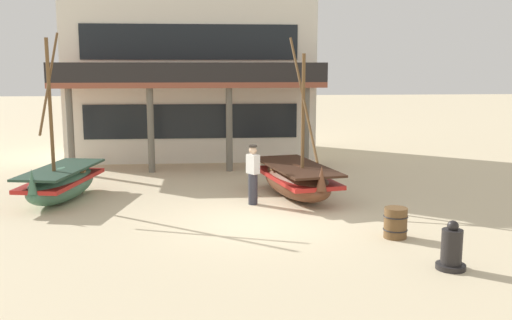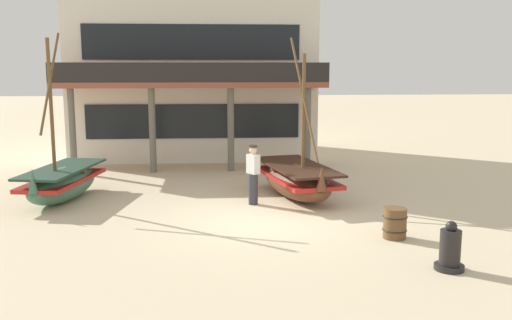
{
  "view_description": "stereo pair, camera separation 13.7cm",
  "coord_description": "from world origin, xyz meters",
  "views": [
    {
      "loc": [
        -1.25,
        -13.72,
        3.88
      ],
      "look_at": [
        0.0,
        1.0,
        1.4
      ],
      "focal_mm": 39.87,
      "sensor_mm": 36.0,
      "label": 1
    },
    {
      "loc": [
        -1.11,
        -13.74,
        3.88
      ],
      "look_at": [
        0.0,
        1.0,
        1.4
      ],
      "focal_mm": 39.87,
      "sensor_mm": 36.0,
      "label": 2
    }
  ],
  "objects": [
    {
      "name": "fishing_boat_centre_large",
      "position": [
        1.33,
        2.58,
        0.54
      ],
      "size": [
        2.27,
        4.07,
        4.68
      ],
      "color": "brown",
      "rests_on": "ground"
    },
    {
      "name": "capstan_winch",
      "position": [
        3.36,
        -3.65,
        0.39
      ],
      "size": [
        0.57,
        0.57,
        0.96
      ],
      "color": "black",
      "rests_on": "ground"
    },
    {
      "name": "ground_plane",
      "position": [
        0.0,
        0.0,
        0.0
      ],
      "size": [
        120.0,
        120.0,
        0.0
      ],
      "primitive_type": "plane",
      "color": "beige"
    },
    {
      "name": "fisherman_by_hull",
      "position": [
        -0.02,
        1.81,
        0.83
      ],
      "size": [
        0.39,
        0.42,
        1.68
      ],
      "color": "#33333D",
      "rests_on": "ground"
    },
    {
      "name": "harbor_building_main",
      "position": [
        -1.9,
        11.19,
        4.74
      ],
      "size": [
        10.35,
        7.21,
        9.49
      ],
      "color": "silver",
      "rests_on": "ground"
    },
    {
      "name": "wooden_barrel",
      "position": [
        2.95,
        -1.6,
        0.35
      ],
      "size": [
        0.56,
        0.56,
        0.7
      ],
      "color": "brown",
      "rests_on": "ground"
    },
    {
      "name": "fishing_boat_near_left",
      "position": [
        -5.49,
        2.74,
        0.54
      ],
      "size": [
        1.93,
        3.73,
        4.78
      ],
      "color": "#427056",
      "rests_on": "ground"
    }
  ]
}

